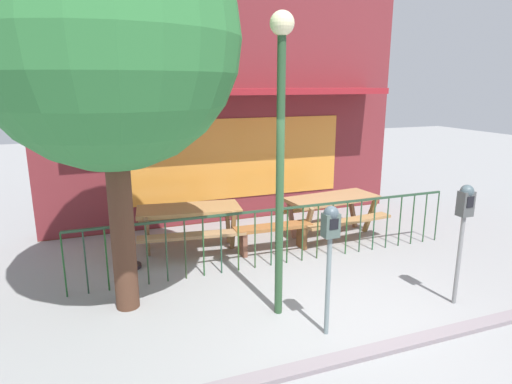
# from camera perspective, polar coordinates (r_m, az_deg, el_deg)

# --- Properties ---
(ground) EXTENTS (40.00, 40.00, 0.00)m
(ground) POSITION_cam_1_polar(r_m,az_deg,el_deg) (5.83, 10.90, -16.24)
(ground) COLOR gray
(pub_storefront) EXTENTS (7.70, 1.34, 5.26)m
(pub_storefront) POSITION_cam_1_polar(r_m,az_deg,el_deg) (9.39, -3.81, 12.17)
(pub_storefront) COLOR #4C2110
(pub_storefront) RESTS_ON ground
(patio_fence_front) EXTENTS (6.49, 0.04, 0.97)m
(patio_fence_front) POSITION_cam_1_polar(r_m,az_deg,el_deg) (7.11, 3.07, -4.47)
(patio_fence_front) COLOR #25422C
(patio_fence_front) RESTS_ON ground
(picnic_table_left) EXTENTS (1.96, 1.58, 0.79)m
(picnic_table_left) POSITION_cam_1_polar(r_m,az_deg,el_deg) (7.87, -8.70, -3.14)
(picnic_table_left) COLOR #A37644
(picnic_table_left) RESTS_ON ground
(picnic_table_right) EXTENTS (1.93, 1.54, 0.79)m
(picnic_table_right) POSITION_cam_1_polar(r_m,az_deg,el_deg) (8.63, 9.81, -1.65)
(picnic_table_right) COLOR #A5774D
(picnic_table_right) RESTS_ON ground
(patio_umbrella) EXTENTS (1.71, 1.71, 2.43)m
(patio_umbrella) POSITION_cam_1_polar(r_m,az_deg,el_deg) (6.93, -17.30, 7.84)
(patio_umbrella) COLOR black
(patio_umbrella) RESTS_ON ground
(patio_bench) EXTENTS (1.41, 0.37, 0.48)m
(patio_bench) POSITION_cam_1_polar(r_m,az_deg,el_deg) (7.76, 2.23, -5.27)
(patio_bench) COLOR #965B2E
(patio_bench) RESTS_ON ground
(parking_meter_near) EXTENTS (0.18, 0.17, 1.65)m
(parking_meter_near) POSITION_cam_1_polar(r_m,az_deg,el_deg) (6.27, 25.50, -2.51)
(parking_meter_near) COLOR gray
(parking_meter_near) RESTS_ON ground
(parking_meter_far) EXTENTS (0.18, 0.17, 1.59)m
(parking_meter_far) POSITION_cam_1_polar(r_m,az_deg,el_deg) (5.04, 9.63, -5.75)
(parking_meter_far) COLOR slate
(parking_meter_far) RESTS_ON ground
(street_tree) EXTENTS (3.12, 3.12, 4.98)m
(street_tree) POSITION_cam_1_polar(r_m,az_deg,el_deg) (5.61, -18.78, 18.37)
(street_tree) COLOR #4D3022
(street_tree) RESTS_ON ground
(street_lamp) EXTENTS (0.28, 0.28, 3.70)m
(street_lamp) POSITION_cam_1_polar(r_m,az_deg,el_deg) (5.20, 3.23, 8.74)
(street_lamp) COLOR #294C2C
(street_lamp) RESTS_ON ground
(curb_edge) EXTENTS (10.78, 0.20, 0.11)m
(curb_edge) POSITION_cam_1_polar(r_m,az_deg,el_deg) (5.34, 15.05, -19.59)
(curb_edge) COLOR gray
(curb_edge) RESTS_ON ground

